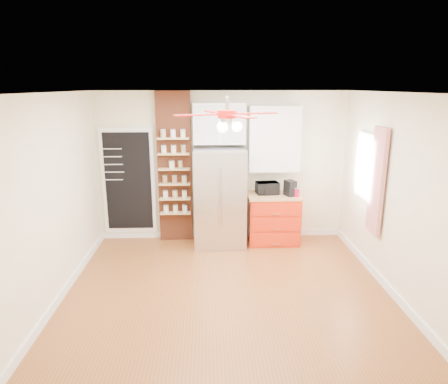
{
  "coord_description": "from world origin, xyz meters",
  "views": [
    {
      "loc": [
        -0.25,
        -5.14,
        2.78
      ],
      "look_at": [
        -0.01,
        0.9,
        1.17
      ],
      "focal_mm": 32.0,
      "sensor_mm": 36.0,
      "label": 1
    }
  ],
  "objects_px": {
    "canister_left": "(296,192)",
    "ceiling_fan": "(227,115)",
    "toaster_oven": "(267,188)",
    "fridge": "(220,197)",
    "coffee_maker": "(290,188)",
    "pantry_jar_oats": "(172,165)",
    "red_cabinet": "(273,218)"
  },
  "relations": [
    {
      "from": "fridge",
      "to": "canister_left",
      "type": "distance_m",
      "value": 1.35
    },
    {
      "from": "fridge",
      "to": "red_cabinet",
      "type": "distance_m",
      "value": 1.06
    },
    {
      "from": "coffee_maker",
      "to": "pantry_jar_oats",
      "type": "xyz_separation_m",
      "value": [
        -2.08,
        0.18,
        0.4
      ]
    },
    {
      "from": "canister_left",
      "to": "ceiling_fan",
      "type": "bearing_deg",
      "value": -129.97
    },
    {
      "from": "fridge",
      "to": "coffee_maker",
      "type": "relative_size",
      "value": 6.42
    },
    {
      "from": "canister_left",
      "to": "pantry_jar_oats",
      "type": "xyz_separation_m",
      "value": [
        -2.18,
        0.24,
        0.46
      ]
    },
    {
      "from": "toaster_oven",
      "to": "pantry_jar_oats",
      "type": "height_order",
      "value": "pantry_jar_oats"
    },
    {
      "from": "toaster_oven",
      "to": "coffee_maker",
      "type": "distance_m",
      "value": 0.41
    },
    {
      "from": "fridge",
      "to": "red_cabinet",
      "type": "height_order",
      "value": "fridge"
    },
    {
      "from": "ceiling_fan",
      "to": "canister_left",
      "type": "xyz_separation_m",
      "value": [
        1.29,
        1.54,
        -1.45
      ]
    },
    {
      "from": "ceiling_fan",
      "to": "toaster_oven",
      "type": "height_order",
      "value": "ceiling_fan"
    },
    {
      "from": "coffee_maker",
      "to": "pantry_jar_oats",
      "type": "relative_size",
      "value": 2.12
    },
    {
      "from": "fridge",
      "to": "toaster_oven",
      "type": "xyz_separation_m",
      "value": [
        0.85,
        0.1,
        0.13
      ]
    },
    {
      "from": "coffee_maker",
      "to": "canister_left",
      "type": "distance_m",
      "value": 0.14
    },
    {
      "from": "fridge",
      "to": "toaster_oven",
      "type": "relative_size",
      "value": 4.48
    },
    {
      "from": "fridge",
      "to": "pantry_jar_oats",
      "type": "distance_m",
      "value": 1.02
    },
    {
      "from": "pantry_jar_oats",
      "to": "fridge",
      "type": "bearing_deg",
      "value": -9.73
    },
    {
      "from": "fridge",
      "to": "red_cabinet",
      "type": "bearing_deg",
      "value": 2.95
    },
    {
      "from": "toaster_oven",
      "to": "coffee_maker",
      "type": "xyz_separation_m",
      "value": [
        0.39,
        -0.14,
        0.03
      ]
    },
    {
      "from": "toaster_oven",
      "to": "canister_left",
      "type": "bearing_deg",
      "value": -30.45
    },
    {
      "from": "ceiling_fan",
      "to": "toaster_oven",
      "type": "bearing_deg",
      "value": 65.21
    },
    {
      "from": "red_cabinet",
      "to": "canister_left",
      "type": "xyz_separation_m",
      "value": [
        0.37,
        -0.14,
        0.52
      ]
    },
    {
      "from": "fridge",
      "to": "coffee_maker",
      "type": "distance_m",
      "value": 1.25
    },
    {
      "from": "red_cabinet",
      "to": "coffee_maker",
      "type": "height_order",
      "value": "coffee_maker"
    },
    {
      "from": "ceiling_fan",
      "to": "toaster_oven",
      "type": "distance_m",
      "value": 2.38
    },
    {
      "from": "toaster_oven",
      "to": "pantry_jar_oats",
      "type": "distance_m",
      "value": 1.75
    },
    {
      "from": "ceiling_fan",
      "to": "canister_left",
      "type": "bearing_deg",
      "value": 50.03
    },
    {
      "from": "coffee_maker",
      "to": "canister_left",
      "type": "height_order",
      "value": "coffee_maker"
    },
    {
      "from": "red_cabinet",
      "to": "canister_left",
      "type": "distance_m",
      "value": 0.65
    },
    {
      "from": "coffee_maker",
      "to": "fridge",
      "type": "bearing_deg",
      "value": 158.74
    },
    {
      "from": "coffee_maker",
      "to": "pantry_jar_oats",
      "type": "distance_m",
      "value": 2.12
    },
    {
      "from": "toaster_oven",
      "to": "coffee_maker",
      "type": "height_order",
      "value": "coffee_maker"
    }
  ]
}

